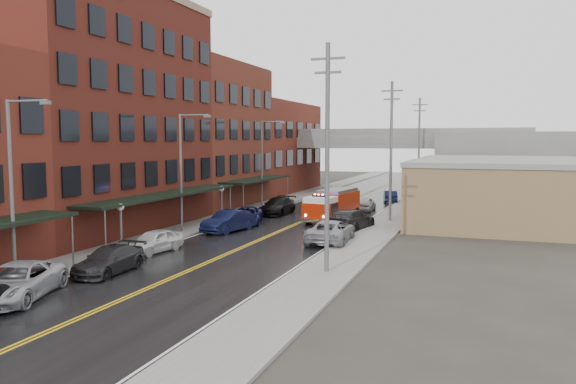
% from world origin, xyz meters
% --- Properties ---
extents(road, '(11.00, 160.00, 0.02)m').
position_xyz_m(road, '(0.00, 30.00, 0.01)').
color(road, black).
rests_on(road, ground).
extents(sidewalk_left, '(3.00, 160.00, 0.15)m').
position_xyz_m(sidewalk_left, '(-7.30, 30.00, 0.07)').
color(sidewalk_left, slate).
rests_on(sidewalk_left, ground).
extents(sidewalk_right, '(3.00, 160.00, 0.15)m').
position_xyz_m(sidewalk_right, '(7.30, 30.00, 0.07)').
color(sidewalk_right, slate).
rests_on(sidewalk_right, ground).
extents(curb_left, '(0.30, 160.00, 0.15)m').
position_xyz_m(curb_left, '(-5.65, 30.00, 0.07)').
color(curb_left, gray).
rests_on(curb_left, ground).
extents(curb_right, '(0.30, 160.00, 0.15)m').
position_xyz_m(curb_right, '(5.65, 30.00, 0.07)').
color(curb_right, gray).
rests_on(curb_right, ground).
extents(brick_building_b, '(9.00, 20.00, 18.00)m').
position_xyz_m(brick_building_b, '(-13.30, 23.00, 9.00)').
color(brick_building_b, '#521915').
rests_on(brick_building_b, ground).
extents(brick_building_c, '(9.00, 15.00, 15.00)m').
position_xyz_m(brick_building_c, '(-13.30, 40.50, 7.50)').
color(brick_building_c, '#5A281B').
rests_on(brick_building_c, ground).
extents(brick_building_far, '(9.00, 20.00, 12.00)m').
position_xyz_m(brick_building_far, '(-13.30, 58.00, 6.00)').
color(brick_building_far, maroon).
rests_on(brick_building_far, ground).
extents(tan_building, '(14.00, 22.00, 5.00)m').
position_xyz_m(tan_building, '(16.00, 40.00, 2.50)').
color(tan_building, olive).
rests_on(tan_building, ground).
extents(right_far_block, '(18.00, 30.00, 8.00)m').
position_xyz_m(right_far_block, '(18.00, 70.00, 4.00)').
color(right_far_block, slate).
rests_on(right_far_block, ground).
extents(awning_1, '(2.60, 18.00, 3.09)m').
position_xyz_m(awning_1, '(-7.49, 23.00, 2.99)').
color(awning_1, black).
rests_on(awning_1, ground).
extents(awning_2, '(2.60, 13.00, 3.09)m').
position_xyz_m(awning_2, '(-7.49, 40.50, 2.99)').
color(awning_2, black).
rests_on(awning_2, ground).
extents(globe_lamp_1, '(0.44, 0.44, 3.12)m').
position_xyz_m(globe_lamp_1, '(-6.40, 16.00, 2.31)').
color(globe_lamp_1, '#59595B').
rests_on(globe_lamp_1, ground).
extents(globe_lamp_2, '(0.44, 0.44, 3.12)m').
position_xyz_m(globe_lamp_2, '(-6.40, 30.00, 2.31)').
color(globe_lamp_2, '#59595B').
rests_on(globe_lamp_2, ground).
extents(street_lamp_0, '(2.64, 0.22, 9.00)m').
position_xyz_m(street_lamp_0, '(-6.55, 8.00, 5.19)').
color(street_lamp_0, '#59595B').
rests_on(street_lamp_0, ground).
extents(street_lamp_1, '(2.64, 0.22, 9.00)m').
position_xyz_m(street_lamp_1, '(-6.55, 24.00, 5.19)').
color(street_lamp_1, '#59595B').
rests_on(street_lamp_1, ground).
extents(street_lamp_2, '(2.64, 0.22, 9.00)m').
position_xyz_m(street_lamp_2, '(-6.55, 40.00, 5.19)').
color(street_lamp_2, '#59595B').
rests_on(street_lamp_2, ground).
extents(utility_pole_0, '(1.80, 0.24, 12.00)m').
position_xyz_m(utility_pole_0, '(7.20, 15.00, 6.31)').
color(utility_pole_0, '#59595B').
rests_on(utility_pole_0, ground).
extents(utility_pole_1, '(1.80, 0.24, 12.00)m').
position_xyz_m(utility_pole_1, '(7.20, 35.00, 6.31)').
color(utility_pole_1, '#59595B').
rests_on(utility_pole_1, ground).
extents(utility_pole_2, '(1.80, 0.24, 12.00)m').
position_xyz_m(utility_pole_2, '(7.20, 55.00, 6.31)').
color(utility_pole_2, '#59595B').
rests_on(utility_pole_2, ground).
extents(overpass, '(40.00, 10.00, 7.50)m').
position_xyz_m(overpass, '(0.00, 62.00, 5.99)').
color(overpass, slate).
rests_on(overpass, ground).
extents(fire_truck, '(3.78, 7.73, 2.73)m').
position_xyz_m(fire_truck, '(2.34, 33.93, 1.48)').
color(fire_truck, '#A71E07').
rests_on(fire_truck, ground).
extents(parked_car_left_2, '(4.31, 6.23, 1.58)m').
position_xyz_m(parked_car_left_2, '(-4.47, 5.80, 0.79)').
color(parked_car_left_2, '#A8AAB0').
rests_on(parked_car_left_2, ground).
extents(parked_car_left_3, '(2.19, 4.94, 1.41)m').
position_xyz_m(parked_car_left_3, '(-3.74, 11.30, 0.70)').
color(parked_car_left_3, black).
rests_on(parked_car_left_3, ground).
extents(parked_car_left_4, '(2.27, 4.46, 1.45)m').
position_xyz_m(parked_car_left_4, '(-4.55, 16.80, 0.73)').
color(parked_car_left_4, silver).
rests_on(parked_car_left_4, ground).
extents(parked_car_left_5, '(2.70, 5.29, 1.66)m').
position_xyz_m(parked_car_left_5, '(-3.60, 25.56, 0.83)').
color(parked_car_left_5, black).
rests_on(parked_car_left_5, ground).
extents(parked_car_left_6, '(3.71, 5.48, 1.39)m').
position_xyz_m(parked_car_left_6, '(-4.07, 30.12, 0.70)').
color(parked_car_left_6, '#15174F').
rests_on(parked_car_left_6, ground).
extents(parked_car_left_7, '(2.26, 5.55, 1.61)m').
position_xyz_m(parked_car_left_7, '(-3.68, 36.31, 0.80)').
color(parked_car_left_7, black).
rests_on(parked_car_left_7, ground).
extents(parked_car_right_0, '(2.97, 5.90, 1.60)m').
position_xyz_m(parked_car_right_0, '(5.00, 23.80, 0.80)').
color(parked_car_right_0, gray).
rests_on(parked_car_right_0, ground).
extents(parked_car_right_1, '(3.18, 5.92, 1.63)m').
position_xyz_m(parked_car_right_1, '(5.00, 29.83, 0.82)').
color(parked_car_right_1, black).
rests_on(parked_car_right_1, ground).
extents(parked_car_right_2, '(1.90, 4.34, 1.46)m').
position_xyz_m(parked_car_right_2, '(3.60, 41.80, 0.73)').
color(parked_car_right_2, '#B5B5B5').
rests_on(parked_car_right_2, ground).
extents(parked_car_right_3, '(2.28, 4.28, 1.34)m').
position_xyz_m(parked_car_right_3, '(4.66, 50.45, 0.67)').
color(parked_car_right_3, black).
rests_on(parked_car_right_3, ground).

